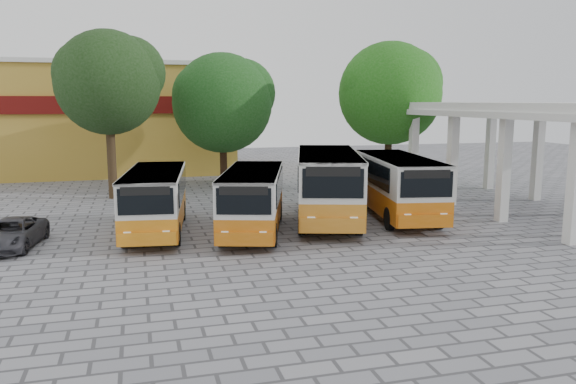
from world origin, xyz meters
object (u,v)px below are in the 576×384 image
object	(u,v)px
bus_centre_left	(253,197)
bus_centre_right	(328,181)
parked_car	(12,234)
bus_far_right	(398,183)
bus_far_left	(155,197)

from	to	relation	value
bus_centre_left	bus_centre_right	world-z (taller)	bus_centre_right
bus_centre_right	parked_car	bearing A→B (deg)	-156.71
bus_centre_right	parked_car	world-z (taller)	bus_centre_right
bus_far_right	bus_centre_right	bearing A→B (deg)	-173.56
bus_centre_left	parked_car	distance (m)	9.35
bus_far_left	bus_centre_right	world-z (taller)	bus_centre_right
bus_far_left	parked_car	world-z (taller)	bus_far_left
bus_centre_left	bus_centre_right	distance (m)	4.07
bus_far_left	bus_centre_left	bearing A→B (deg)	-7.70
bus_far_left	bus_centre_right	xyz separation A→B (m)	(7.73, 0.40, 0.31)
bus_far_left	bus_centre_left	world-z (taller)	bus_centre_left
bus_far_left	bus_far_right	size ratio (longest dim) A/B	0.90
bus_far_left	bus_centre_right	bearing A→B (deg)	10.06
bus_centre_right	parked_car	distance (m)	13.24
bus_centre_left	bus_far_right	size ratio (longest dim) A/B	0.93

